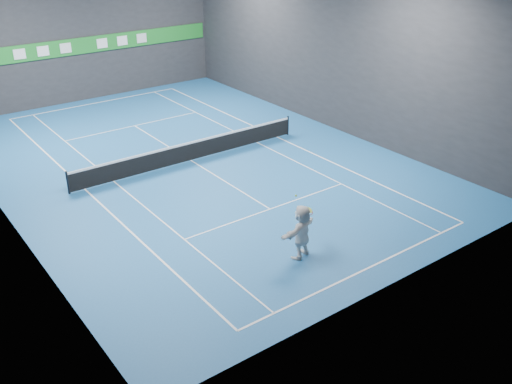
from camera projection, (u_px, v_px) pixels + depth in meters
ground at (191, 161)px, 28.35m from camera, size 26.00×26.00×0.00m
wall_back at (81, 29)px, 35.72m from camera, size 18.00×0.10×9.00m
wall_front at (407, 159)px, 16.99m from camera, size 18.00×0.10×9.00m
wall_right at (329, 46)px, 31.16m from camera, size 0.10×26.00×9.00m
baseline_near at (367, 269)px, 19.78m from camera, size 10.98×0.08×0.01m
baseline_far at (97, 103)px, 36.91m from camera, size 10.98×0.08×0.01m
sideline_doubles_left at (85, 189)px, 25.41m from camera, size 0.08×23.78×0.01m
sideline_doubles_right at (278, 137)px, 31.28m from camera, size 0.08×23.78×0.01m
sideline_singles_left at (114, 182)px, 26.15m from camera, size 0.06×23.78×0.01m
sideline_singles_right at (257, 143)px, 30.54m from camera, size 0.06×23.78×0.01m
service_line_near at (270, 209)px, 23.74m from camera, size 8.23×0.06×0.01m
service_line_far at (135, 126)px, 32.95m from camera, size 8.23×0.06×0.01m
center_service_line at (191, 161)px, 28.34m from camera, size 0.06×12.80×0.01m
player at (301, 231)px, 20.07m from camera, size 1.98×1.12×2.03m
tennis_ball at (296, 196)px, 19.41m from camera, size 0.07×0.07×0.07m
tennis_net at (191, 151)px, 28.11m from camera, size 12.50×0.10×1.07m
sponsor_banner at (84, 45)px, 36.11m from camera, size 17.64×0.11×1.00m
tennis_racket at (309, 212)px, 20.01m from camera, size 0.43×0.34×0.66m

